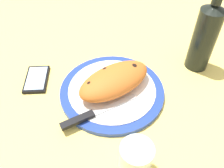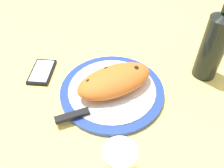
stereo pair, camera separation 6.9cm
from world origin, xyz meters
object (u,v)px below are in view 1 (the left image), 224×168
object	(u,v)px
plate	(112,91)
fork	(108,75)
calzone	(114,79)
wine_bottle	(205,36)
knife	(88,116)
water_glass	(135,161)
smartphone	(37,79)

from	to	relation	value
plate	fork	bearing A→B (deg)	-98.25
calzone	wine_bottle	bearing A→B (deg)	-176.96
calzone	knife	distance (cm)	13.30
water_glass	wine_bottle	bearing A→B (deg)	-142.56
calzone	smartphone	size ratio (longest dim) A/B	1.90
plate	knife	size ratio (longest dim) A/B	1.38
knife	wine_bottle	world-z (taller)	wine_bottle
wine_bottle	water_glass	bearing A→B (deg)	37.44
plate	wine_bottle	distance (cm)	33.05
fork	smartphone	bearing A→B (deg)	-18.68
wine_bottle	plate	bearing A→B (deg)	3.72
wine_bottle	smartphone	bearing A→B (deg)	-12.24
calzone	smartphone	world-z (taller)	calzone
fork	knife	world-z (taller)	knife
calzone	plate	bearing A→B (deg)	27.65
calzone	fork	distance (cm)	6.34
knife	wine_bottle	distance (cm)	42.82
plate	fork	size ratio (longest dim) A/B	1.95
plate	smartphone	world-z (taller)	plate
water_glass	wine_bottle	distance (cm)	44.21
smartphone	water_glass	bearing A→B (deg)	114.68
calzone	smartphone	xyz separation A→B (cm)	(21.58, -12.87, -4.49)
wine_bottle	calzone	bearing A→B (deg)	3.04
plate	fork	xyz separation A→B (cm)	(-0.86, -5.96, 1.13)
plate	smartphone	size ratio (longest dim) A/B	2.37
plate	water_glass	distance (cm)	24.91
calzone	wine_bottle	xyz separation A→B (cm)	(-30.33, -1.61, 6.74)
fork	water_glass	size ratio (longest dim) A/B	1.66
plate	smartphone	distance (cm)	24.68
fork	water_glass	distance (cm)	30.79
smartphone	water_glass	distance (cm)	41.68
plate	smartphone	xyz separation A→B (cm)	(20.79, -13.28, -0.29)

